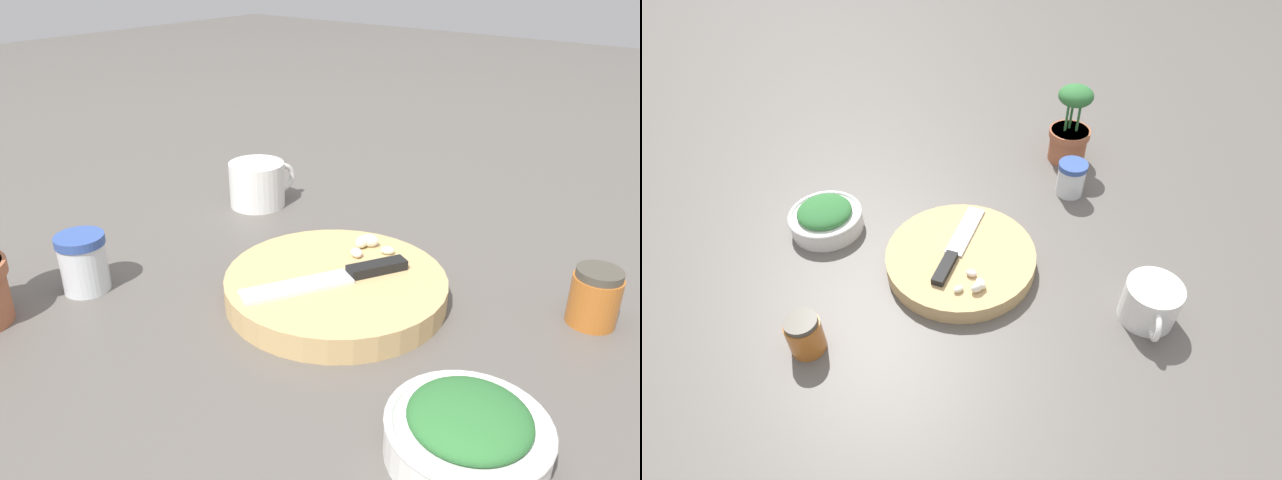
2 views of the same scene
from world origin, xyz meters
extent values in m
plane|color=#56514C|center=(0.00, 0.00, 0.00)|extent=(5.00, 5.00, 0.00)
cylinder|color=tan|center=(-0.03, -0.02, 0.02)|extent=(0.28, 0.28, 0.03)
cube|color=black|center=(-0.07, -0.06, 0.04)|extent=(0.06, 0.08, 0.01)
cube|color=silver|center=(-0.02, 0.03, 0.04)|extent=(0.10, 0.14, 0.01)
ellipsoid|color=#F4DBCE|center=(-0.02, -0.08, 0.04)|extent=(0.02, 0.02, 0.01)
ellipsoid|color=#E8E7C5|center=(-0.01, -0.11, 0.04)|extent=(0.02, 0.03, 0.02)
ellipsoid|color=silver|center=(-0.02, -0.12, 0.04)|extent=(0.03, 0.02, 0.02)
ellipsoid|color=silver|center=(-0.05, -0.12, 0.04)|extent=(0.02, 0.02, 0.01)
cylinder|color=silver|center=(-0.29, 0.12, 0.02)|extent=(0.15, 0.15, 0.04)
torus|color=silver|center=(-0.29, 0.12, 0.04)|extent=(0.15, 0.15, 0.01)
ellipsoid|color=#2D6B33|center=(-0.29, 0.12, 0.04)|extent=(0.11, 0.11, 0.03)
cylinder|color=silver|center=(0.24, 0.16, 0.03)|extent=(0.06, 0.06, 0.07)
cylinder|color=#334F99|center=(0.24, 0.16, 0.07)|extent=(0.06, 0.06, 0.01)
cylinder|color=silver|center=(0.27, -0.19, 0.04)|extent=(0.10, 0.10, 0.08)
torus|color=silver|center=(0.25, -0.24, 0.04)|extent=(0.02, 0.05, 0.05)
cylinder|color=#B26023|center=(-0.31, -0.17, 0.03)|extent=(0.06, 0.06, 0.06)
cylinder|color=#474238|center=(-0.31, -0.17, 0.07)|extent=(0.05, 0.05, 0.01)
cylinder|color=#A35B3D|center=(0.27, 0.29, 0.04)|extent=(0.09, 0.09, 0.08)
cylinder|color=#A35B3D|center=(0.27, 0.29, 0.07)|extent=(0.10, 0.10, 0.02)
ellipsoid|color=#2D6B33|center=(0.27, 0.29, 0.17)|extent=(0.08, 0.08, 0.04)
cylinder|color=#2D6B33|center=(0.26, 0.29, 0.12)|extent=(0.01, 0.01, 0.09)
cylinder|color=#2D6B33|center=(0.27, 0.30, 0.12)|extent=(0.01, 0.01, 0.09)
cylinder|color=#2D6B33|center=(0.28, 0.29, 0.12)|extent=(0.01, 0.01, 0.09)
camera|label=1|loc=(-0.45, 0.53, 0.42)|focal=35.00mm
camera|label=2|loc=(-0.13, -0.67, 0.70)|focal=28.00mm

